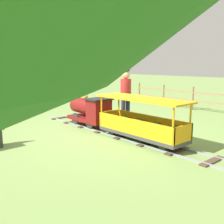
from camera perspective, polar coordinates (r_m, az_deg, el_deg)
ground_plane at (r=6.94m, az=-0.50°, el=-4.37°), size 60.00×60.00×0.00m
track at (r=6.79m, az=0.63°, el=-4.56°), size 0.68×6.05×0.04m
locomotive at (r=7.48m, az=-4.73°, el=0.48°), size 0.64×1.45×1.08m
passenger_car at (r=6.07m, az=6.33°, el=-2.46°), size 0.74×2.35×0.97m
conductor_person at (r=7.48m, az=2.97°, el=4.13°), size 0.30×0.30×1.62m
fence_section at (r=10.38m, az=20.28°, el=2.60°), size 0.08×7.13×0.90m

